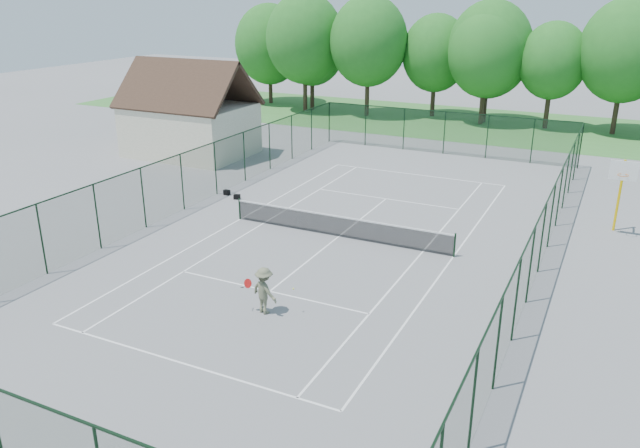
{
  "coord_description": "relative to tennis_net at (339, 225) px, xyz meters",
  "views": [
    {
      "loc": [
        11.21,
        -24.92,
        10.77
      ],
      "look_at": [
        0.0,
        -2.0,
        1.3
      ],
      "focal_mm": 35.0,
      "sensor_mm": 36.0,
      "label": 1
    }
  ],
  "objects": [
    {
      "name": "ground",
      "position": [
        0.0,
        0.0,
        -0.58
      ],
      "size": [
        140.0,
        140.0,
        0.0
      ],
      "primitive_type": "plane",
      "color": "gray",
      "rests_on": "ground"
    },
    {
      "name": "grass_far",
      "position": [
        0.0,
        30.0,
        -0.57
      ],
      "size": [
        80.0,
        16.0,
        0.01
      ],
      "primitive_type": "cube",
      "color": "#3F8137",
      "rests_on": "ground"
    },
    {
      "name": "court_lines",
      "position": [
        0.0,
        0.0,
        -0.57
      ],
      "size": [
        11.05,
        23.85,
        0.01
      ],
      "color": "white",
      "rests_on": "ground"
    },
    {
      "name": "tennis_net",
      "position": [
        0.0,
        0.0,
        0.0
      ],
      "size": [
        11.08,
        0.08,
        1.1
      ],
      "color": "black",
      "rests_on": "ground"
    },
    {
      "name": "fence_enclosure",
      "position": [
        0.0,
        0.0,
        0.98
      ],
      "size": [
        18.05,
        36.05,
        3.02
      ],
      "color": "#183521",
      "rests_on": "ground"
    },
    {
      "name": "utility_building",
      "position": [
        -16.0,
        10.0,
        2.54
      ],
      "size": [
        8.6,
        6.27,
        6.63
      ],
      "color": "beige",
      "rests_on": "ground"
    },
    {
      "name": "tree_line_far",
      "position": [
        0.0,
        30.0,
        5.42
      ],
      "size": [
        39.4,
        6.4,
        9.7
      ],
      "color": "#3F2C20",
      "rests_on": "ground"
    },
    {
      "name": "basketball_goal",
      "position": [
        11.59,
        6.12,
        1.99
      ],
      "size": [
        1.2,
        1.43,
        3.65
      ],
      "color": "#FDC404",
      "rests_on": "ground"
    },
    {
      "name": "sports_bag_a",
      "position": [
        -8.39,
        3.1,
        -0.43
      ],
      "size": [
        0.38,
        0.24,
        0.29
      ],
      "primitive_type": "cube",
      "rotation": [
        0.0,
        0.0,
        -0.06
      ],
      "color": "black",
      "rests_on": "ground"
    },
    {
      "name": "sports_bag_b",
      "position": [
        -7.44,
        2.69,
        -0.44
      ],
      "size": [
        0.4,
        0.31,
        0.28
      ],
      "primitive_type": "cube",
      "rotation": [
        0.0,
        0.0,
        0.3
      ],
      "color": "black",
      "rests_on": "ground"
    },
    {
      "name": "tennis_player",
      "position": [
        0.7,
        -7.93,
        0.29
      ],
      "size": [
        1.86,
        0.96,
        1.74
      ],
      "color": "#64674B",
      "rests_on": "ground"
    }
  ]
}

